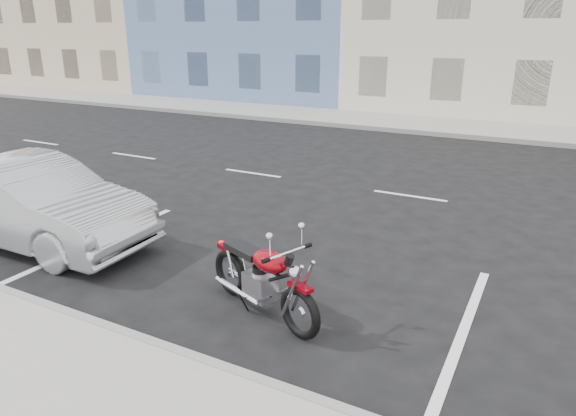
# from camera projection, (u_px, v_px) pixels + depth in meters

# --- Properties ---
(ground) EXTENTS (120.00, 120.00, 0.00)m
(ground) POSITION_uv_depth(u_px,v_px,m) (509.00, 210.00, 10.23)
(ground) COLOR black
(ground) RESTS_ON ground
(sidewalk_far) EXTENTS (80.00, 3.40, 0.15)m
(sidewalk_far) POSITION_uv_depth(u_px,v_px,m) (394.00, 122.00, 19.68)
(sidewalk_far) COLOR gray
(sidewalk_far) RESTS_ON ground
(curb_near) EXTENTS (80.00, 0.12, 0.16)m
(curb_near) POSITION_uv_depth(u_px,v_px,m) (32.00, 303.00, 6.58)
(curb_near) COLOR gray
(curb_near) RESTS_ON ground
(curb_far) EXTENTS (80.00, 0.12, 0.16)m
(curb_far) POSITION_uv_depth(u_px,v_px,m) (380.00, 129.00, 18.26)
(curb_far) COLOR gray
(curb_far) RESTS_ON ground
(motorcycle) EXTENTS (1.93, 0.94, 1.02)m
(motorcycle) POSITION_uv_depth(u_px,v_px,m) (302.00, 303.00, 5.83)
(motorcycle) COLOR black
(motorcycle) RESTS_ON ground
(sedan_silver) EXTENTS (4.37, 1.60, 1.43)m
(sedan_silver) POSITION_uv_depth(u_px,v_px,m) (31.00, 202.00, 8.46)
(sedan_silver) COLOR #9EA1A5
(sedan_silver) RESTS_ON ground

